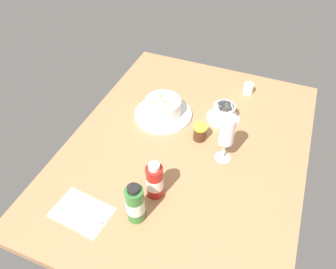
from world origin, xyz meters
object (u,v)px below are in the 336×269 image
at_px(jam_jar, 200,132).
at_px(porridge_bowl, 163,108).
at_px(creamer_jug, 249,88).
at_px(cutlery_setting, 83,212).
at_px(wine_glass, 227,132).
at_px(sauce_bottle_red, 155,181).
at_px(sauce_bottle_green, 135,204).
at_px(coffee_cup, 224,113).

bearing_deg(jam_jar, porridge_bowl, -112.10).
bearing_deg(jam_jar, creamer_jug, 162.51).
xyz_separation_m(cutlery_setting, creamer_jug, (-0.78, 0.34, 0.02)).
xyz_separation_m(wine_glass, jam_jar, (-0.06, -0.11, -0.09)).
xyz_separation_m(porridge_bowl, creamer_jug, (-0.27, 0.28, -0.01)).
height_order(cutlery_setting, jam_jar, jam_jar).
bearing_deg(sauce_bottle_red, sauce_bottle_green, -10.21).
distance_m(coffee_cup, sauce_bottle_green, 0.54).
height_order(cutlery_setting, creamer_jug, creamer_jug).
xyz_separation_m(porridge_bowl, cutlery_setting, (0.51, -0.05, -0.03)).
bearing_deg(wine_glass, porridge_bowl, -115.15).
xyz_separation_m(porridge_bowl, coffee_cup, (-0.07, 0.23, -0.00)).
height_order(porridge_bowl, cutlery_setting, porridge_bowl).
height_order(porridge_bowl, wine_glass, wine_glass).
bearing_deg(creamer_jug, coffee_cup, -15.29).
xyz_separation_m(cutlery_setting, jam_jar, (-0.44, 0.23, 0.03)).
relative_size(creamer_jug, jam_jar, 0.82).
relative_size(cutlery_setting, coffee_cup, 1.43).
relative_size(cutlery_setting, creamer_jug, 3.68).
relative_size(porridge_bowl, coffee_cup, 1.75).
distance_m(jam_jar, sauce_bottle_red, 0.29).
height_order(porridge_bowl, jam_jar, porridge_bowl).
bearing_deg(cutlery_setting, porridge_bowl, 173.85).
relative_size(sauce_bottle_red, sauce_bottle_green, 0.96).
xyz_separation_m(creamer_jug, sauce_bottle_green, (0.73, -0.18, 0.04)).
distance_m(creamer_jug, wine_glass, 0.42).
xyz_separation_m(creamer_jug, sauce_bottle_red, (0.63, -0.16, 0.04)).
xyz_separation_m(creamer_jug, wine_glass, (0.41, -0.00, 0.10)).
distance_m(cutlery_setting, creamer_jug, 0.85).
height_order(cutlery_setting, sauce_bottle_red, sauce_bottle_red).
distance_m(porridge_bowl, sauce_bottle_red, 0.38).
height_order(cutlery_setting, coffee_cup, coffee_cup).
bearing_deg(coffee_cup, sauce_bottle_green, -13.48).
bearing_deg(sauce_bottle_red, coffee_cup, 165.77).
distance_m(coffee_cup, jam_jar, 0.15).
bearing_deg(cutlery_setting, wine_glass, 138.27).
relative_size(porridge_bowl, sauce_bottle_red, 1.63).
height_order(coffee_cup, creamer_jug, coffee_cup).
distance_m(jam_jar, sauce_bottle_green, 0.40).
bearing_deg(cutlery_setting, jam_jar, 152.21).
bearing_deg(sauce_bottle_green, wine_glass, 151.25).
bearing_deg(creamer_jug, sauce_bottle_green, -13.99).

